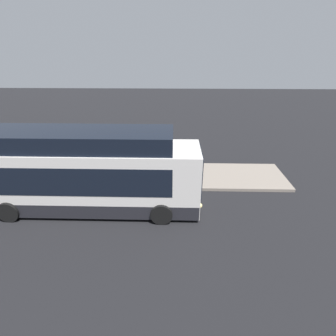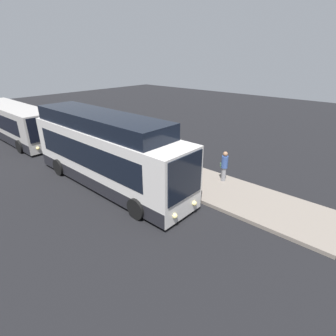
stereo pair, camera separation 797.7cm
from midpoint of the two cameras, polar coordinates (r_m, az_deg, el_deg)
ground at (r=13.81m, az=-28.70°, el=-9.63°), size 80.00×80.00×0.00m
platform at (r=16.28m, az=-23.37°, el=-2.84°), size 20.00×3.48×0.18m
bus_lead at (r=13.50m, az=-34.96°, el=-2.95°), size 11.09×2.81×4.05m
passenger_boarding at (r=15.35m, az=-29.27°, el=-1.44°), size 0.52×0.62×1.75m
passenger_waiting at (r=15.52m, az=-10.15°, el=1.91°), size 0.61×0.59×1.77m
passenger_with_bags at (r=16.31m, az=-18.85°, el=1.94°), size 0.44×0.60×1.72m
suitcase at (r=16.04m, az=-18.31°, el=-0.75°), size 0.40×0.26×0.89m
sign_post at (r=16.45m, az=-33.89°, el=1.18°), size 0.10×0.78×2.31m
trash_bin at (r=16.88m, az=-28.12°, el=-1.26°), size 0.44×0.44×0.65m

